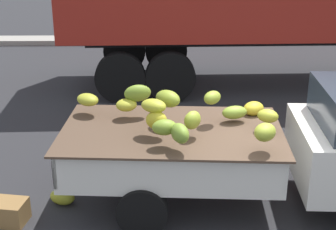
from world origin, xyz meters
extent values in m
plane|color=#28282B|center=(0.00, 0.00, 0.00)|extent=(220.00, 220.00, 0.00)
cube|color=gray|center=(0.00, 10.13, 0.08)|extent=(80.00, 0.80, 0.16)
cube|color=silver|center=(-1.35, 0.31, 0.58)|extent=(2.90, 1.84, 0.08)
cube|color=silver|center=(-1.30, 1.12, 0.84)|extent=(2.80, 0.22, 0.44)
cube|color=silver|center=(-1.39, -0.51, 0.84)|extent=(2.80, 0.22, 0.44)
cube|color=silver|center=(0.03, 0.22, 0.84)|extent=(0.15, 1.68, 0.44)
cube|color=silver|center=(-2.72, 0.39, 0.84)|extent=(0.15, 1.68, 0.44)
cube|color=#B21914|center=(-1.29, 1.15, 0.80)|extent=(2.69, 0.17, 0.07)
cube|color=brown|center=(-1.35, 0.31, 1.07)|extent=(3.03, 1.97, 0.03)
ellipsoid|color=olive|center=(-1.44, -0.24, 1.34)|extent=(0.33, 0.26, 0.19)
ellipsoid|color=olive|center=(-0.80, 0.51, 1.46)|extent=(0.33, 0.35, 0.18)
ellipsoid|color=olive|center=(-1.81, 0.78, 1.43)|extent=(0.42, 0.29, 0.24)
ellipsoid|color=olive|center=(-1.26, -0.39, 1.32)|extent=(0.29, 0.39, 0.23)
ellipsoid|color=#99A830|center=(-0.27, -0.42, 1.35)|extent=(0.38, 0.39, 0.21)
ellipsoid|color=gold|center=(-0.17, 0.85, 1.17)|extent=(0.41, 0.40, 0.20)
ellipsoid|color=gold|center=(-1.58, 0.14, 1.48)|extent=(0.42, 0.39, 0.17)
ellipsoid|color=#97A931|center=(-1.09, 0.03, 1.32)|extent=(0.30, 0.33, 0.23)
ellipsoid|color=gold|center=(-1.54, 0.05, 1.32)|extent=(0.32, 0.27, 0.23)
ellipsoid|color=gold|center=(-1.97, 0.71, 1.28)|extent=(0.36, 0.34, 0.17)
ellipsoid|color=#AAAC2D|center=(-0.10, 0.22, 1.30)|extent=(0.35, 0.32, 0.17)
ellipsoid|color=olive|center=(-1.40, 0.44, 1.47)|extent=(0.44, 0.45, 0.22)
ellipsoid|color=#ACAF2E|center=(-2.52, 0.87, 1.31)|extent=(0.43, 0.43, 0.17)
ellipsoid|color=olive|center=(-0.48, 0.56, 1.23)|extent=(0.40, 0.30, 0.18)
cylinder|color=black|center=(-1.63, 1.13, 0.32)|extent=(0.65, 0.24, 0.64)
cylinder|color=black|center=(-1.72, -0.48, 0.32)|extent=(0.65, 0.24, 0.64)
cube|color=black|center=(2.29, 5.82, 1.10)|extent=(11.05, 0.71, 0.30)
cylinder|color=black|center=(-1.35, 6.92, 0.54)|extent=(1.09, 0.33, 1.08)
cylinder|color=black|center=(-1.28, 4.52, 0.54)|extent=(1.09, 0.33, 1.08)
cylinder|color=black|center=(-2.43, 6.89, 0.54)|extent=(1.09, 0.33, 1.08)
cylinder|color=black|center=(-2.36, 4.49, 0.54)|extent=(1.09, 0.33, 1.08)
ellipsoid|color=#9FA42A|center=(-2.85, 0.24, 0.11)|extent=(0.40, 0.30, 0.22)
cube|color=olive|center=(-3.50, -0.20, 0.15)|extent=(0.57, 0.44, 0.30)
camera|label=1|loc=(-1.49, -5.80, 3.65)|focal=53.43mm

